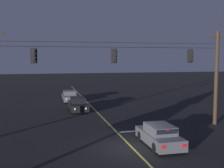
% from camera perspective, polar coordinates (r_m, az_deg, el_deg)
% --- Properties ---
extents(ground_plane, '(180.00, 180.00, 0.00)m').
position_cam_1_polar(ground_plane, '(18.14, 4.21, -12.84)').
color(ground_plane, black).
extents(lane_centre_stripe, '(0.14, 60.00, 0.01)m').
position_cam_1_polar(lane_centre_stripe, '(28.00, -2.43, -6.35)').
color(lane_centre_stripe, '#D1C64C').
rests_on(lane_centre_stripe, ground).
extents(stop_bar_paint, '(3.40, 0.36, 0.01)m').
position_cam_1_polar(stop_bar_paint, '(22.27, 5.81, -9.41)').
color(stop_bar_paint, silver).
rests_on(stop_bar_paint, ground).
extents(signal_span_assembly, '(19.45, 0.32, 7.87)m').
position_cam_1_polar(signal_span_assembly, '(21.63, 0.62, 1.17)').
color(signal_span_assembly, '#38281C').
rests_on(signal_span_assembly, ground).
extents(traffic_light_leftmost, '(0.48, 0.41, 1.22)m').
position_cam_1_polar(traffic_light_leftmost, '(20.91, -15.59, 5.56)').
color(traffic_light_leftmost, black).
extents(traffic_light_left_inner, '(0.48, 0.41, 1.22)m').
position_cam_1_polar(traffic_light_left_inner, '(21.55, 0.52, 5.74)').
color(traffic_light_left_inner, black).
extents(traffic_light_centre, '(0.48, 0.41, 1.22)m').
position_cam_1_polar(traffic_light_centre, '(23.95, 15.71, 5.49)').
color(traffic_light_centre, black).
extents(car_waiting_near_lane, '(1.80, 4.33, 1.39)m').
position_cam_1_polar(car_waiting_near_lane, '(18.67, 9.57, -10.29)').
color(car_waiting_near_lane, '#4C4C51').
rests_on(car_waiting_near_lane, ground).
extents(car_oncoming_lead, '(1.80, 4.42, 1.39)m').
position_cam_1_polar(car_oncoming_lead, '(30.61, -6.90, -4.16)').
color(car_oncoming_lead, black).
rests_on(car_oncoming_lead, ground).
extents(car_oncoming_trailing, '(1.80, 4.42, 1.39)m').
position_cam_1_polar(car_oncoming_trailing, '(37.45, -8.59, -2.46)').
color(car_oncoming_trailing, '#4C4C51').
rests_on(car_oncoming_trailing, ground).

